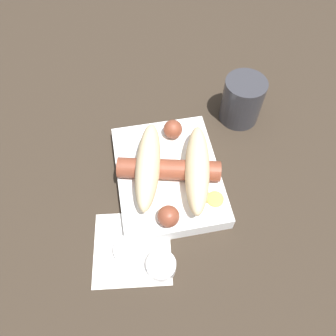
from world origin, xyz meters
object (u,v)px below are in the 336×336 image
object	(u,v)px
food_tray	(168,175)
sausage	(171,169)
bread_roll	(173,167)
condiment_cup_near	(129,251)
condiment_cup_far	(161,266)
drink_glass	(242,100)

from	to	relation	value
food_tray	sausage	size ratio (longest dim) A/B	1.11
food_tray	bread_roll	world-z (taller)	bread_roll
condiment_cup_near	condiment_cup_far	size ratio (longest dim) A/B	1.00
bread_roll	condiment_cup_far	world-z (taller)	bread_roll
food_tray	drink_glass	distance (m)	0.21
sausage	condiment_cup_far	world-z (taller)	sausage
food_tray	bread_roll	distance (m)	0.05
bread_roll	sausage	world-z (taller)	bread_roll
condiment_cup_near	condiment_cup_far	bearing A→B (deg)	-125.00
condiment_cup_near	drink_glass	size ratio (longest dim) A/B	0.49
drink_glass	food_tray	bearing A→B (deg)	125.78
sausage	food_tray	bearing A→B (deg)	24.17
bread_roll	sausage	bearing A→B (deg)	26.09
food_tray	drink_glass	size ratio (longest dim) A/B	2.41
sausage	condiment_cup_near	bearing A→B (deg)	142.19
sausage	condiment_cup_near	world-z (taller)	sausage
bread_roll	food_tray	bearing A→B (deg)	24.90
food_tray	bread_roll	bearing A→B (deg)	-155.10
bread_roll	condiment_cup_far	size ratio (longest dim) A/B	4.26
condiment_cup_far	drink_glass	xyz separation A→B (m)	(0.27, -0.21, 0.04)
bread_roll	drink_glass	size ratio (longest dim) A/B	2.07
condiment_cup_near	drink_glass	xyz separation A→B (m)	(0.24, -0.25, 0.04)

